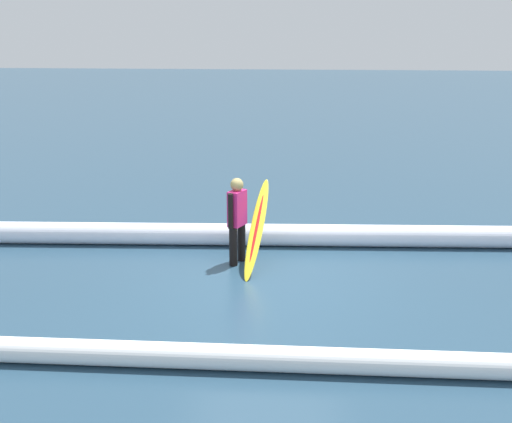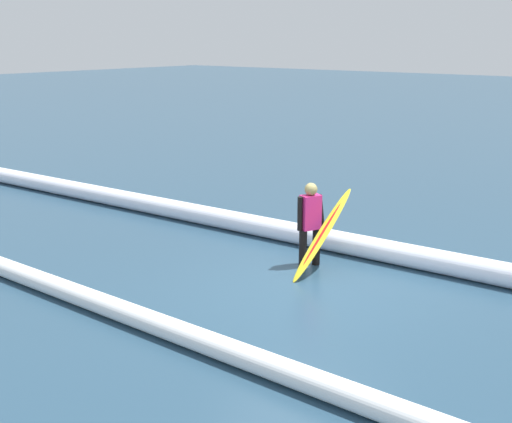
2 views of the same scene
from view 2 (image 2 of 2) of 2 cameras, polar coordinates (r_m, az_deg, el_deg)
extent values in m
plane|color=navy|center=(10.08, 4.63, -7.10)|extent=(123.53, 123.53, 0.00)
cylinder|color=black|center=(11.06, 5.52, -3.16)|extent=(0.14, 0.14, 0.68)
cylinder|color=black|center=(10.91, 4.30, -3.39)|extent=(0.14, 0.14, 0.68)
cube|color=#D82672|center=(10.80, 4.99, -0.06)|extent=(0.32, 0.39, 0.60)
sphere|color=#A08F54|center=(10.70, 5.04, 2.04)|extent=(0.22, 0.22, 0.22)
cylinder|color=black|center=(10.92, 5.93, 0.09)|extent=(0.09, 0.21, 0.60)
cylinder|color=black|center=(10.68, 4.03, -0.21)|extent=(0.09, 0.10, 0.59)
ellipsoid|color=yellow|center=(10.59, 6.08, -2.09)|extent=(0.43, 1.44, 1.39)
ellipsoid|color=red|center=(10.58, 6.08, -2.07)|extent=(0.25, 1.15, 1.12)
cylinder|color=white|center=(12.35, 2.38, -1.75)|extent=(24.49, 2.11, 0.41)
cylinder|color=white|center=(8.03, -3.91, -12.06)|extent=(25.78, 1.09, 0.31)
camera|label=1|loc=(4.55, -67.03, 5.16)|focal=43.21mm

